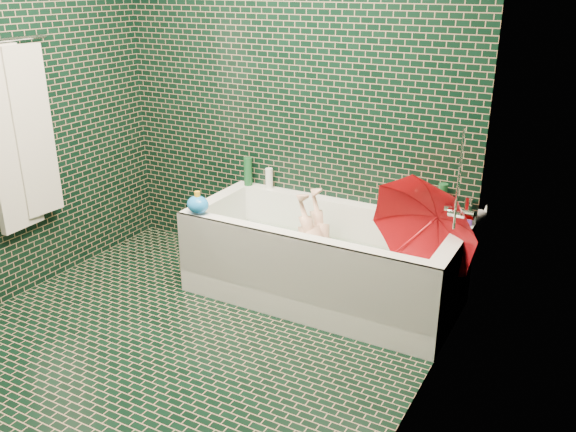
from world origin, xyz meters
The scene contains 20 objects.
floor centered at (0.00, 0.00, 0.00)m, with size 2.80×2.80×0.00m, color black.
wall_back centered at (0.00, 1.40, 1.25)m, with size 2.80×2.80×0.00m, color black.
wall_right centered at (1.30, 0.00, 1.25)m, with size 2.80×2.80×0.00m, color black.
bathtub centered at (0.45, 1.01, 0.21)m, with size 1.70×0.75×0.55m.
bath_mat centered at (0.45, 1.02, 0.16)m, with size 1.35×0.47×0.01m, color green.
water centered at (0.45, 1.02, 0.30)m, with size 1.48×0.53×0.00m, color silver.
towel_rail centered at (-1.25, 0.25, 1.60)m, with size 0.02×0.02×0.58m, color silver.
towel centered at (-1.24, 0.24, 1.03)m, with size 0.08×0.44×1.12m.
faucet centered at (1.26, 1.02, 0.77)m, with size 0.18×0.19×0.55m.
child centered at (0.44, 0.99, 0.31)m, with size 0.30×0.19×0.81m, color #DDA68A.
umbrella centered at (1.04, 0.93, 0.57)m, with size 0.66×0.66×0.58m, color red.
soap_bottle_a centered at (1.25, 1.37, 0.55)m, with size 0.09×0.09×0.24m, color white.
soap_bottle_b centered at (1.25, 1.31, 0.55)m, with size 0.08×0.08×0.17m, color #451F75.
soap_bottle_c centered at (1.10, 1.33, 0.55)m, with size 0.15×0.15×0.19m, color #144924.
bottle_right_tall centered at (1.09, 1.34, 0.67)m, with size 0.06×0.06×0.23m, color #144924.
bottle_right_pump centered at (1.25, 1.35, 0.64)m, with size 0.05×0.05×0.17m, color silver.
bottle_left_tall centered at (-0.30, 1.34, 0.65)m, with size 0.06×0.06×0.20m, color #144924.
bottle_left_short centered at (-0.13, 1.36, 0.62)m, with size 0.05×0.05×0.14m, color white.
rubber_duck centered at (1.05, 1.33, 0.59)m, with size 0.12×0.10×0.10m.
bath_toy centered at (-0.27, 0.71, 0.61)m, with size 0.16×0.13×0.14m.
Camera 1 is at (1.94, -2.16, 1.94)m, focal length 38.00 mm.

